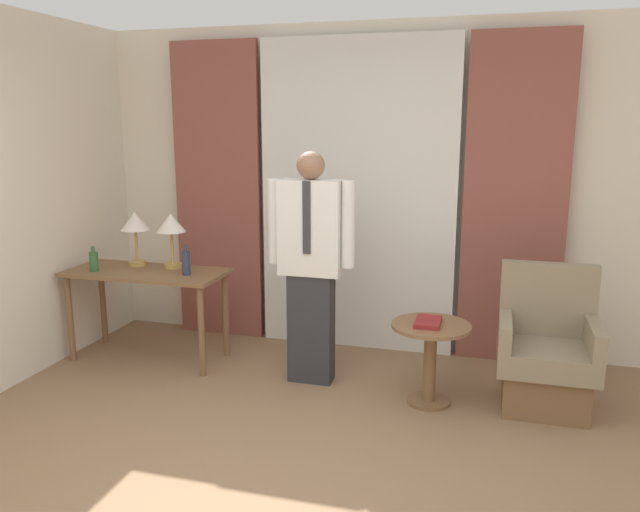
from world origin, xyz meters
TOP-DOWN VIEW (x-y plane):
  - wall_back at (0.00, 2.87)m, footprint 10.00×0.06m
  - curtain_sheer_center at (0.00, 2.74)m, footprint 1.64×0.06m
  - curtain_drape_left at (-1.25, 2.74)m, footprint 0.79×0.06m
  - curtain_drape_right at (1.25, 2.74)m, footprint 0.79×0.06m
  - desk at (-1.56, 2.00)m, footprint 1.28×0.57m
  - table_lamp_left at (-1.72, 2.14)m, footprint 0.24×0.24m
  - table_lamp_right at (-1.40, 2.14)m, footprint 0.24×0.24m
  - bottle_near_edge at (-1.18, 1.96)m, footprint 0.06×0.06m
  - bottle_by_lamp at (-1.95, 1.87)m, footprint 0.07×0.07m
  - person at (-0.16, 1.92)m, footprint 0.65×0.21m
  - armchair at (1.49, 1.92)m, footprint 0.64×0.57m
  - side_table at (0.74, 1.76)m, footprint 0.54×0.54m
  - book at (0.71, 1.75)m, footprint 0.17×0.25m

SIDE VIEW (x-z plane):
  - armchair at x=1.49m, z-range -0.13..0.83m
  - side_table at x=0.74m, z-range 0.10..0.67m
  - book at x=0.71m, z-range 0.57..0.60m
  - desk at x=-1.56m, z-range 0.26..1.00m
  - bottle_by_lamp at x=-1.95m, z-range 0.72..0.92m
  - bottle_near_edge at x=-1.18m, z-range 0.72..0.95m
  - person at x=-0.16m, z-range 0.07..1.78m
  - table_lamp_left at x=-1.72m, z-range 0.85..1.30m
  - table_lamp_right at x=-1.40m, z-range 0.85..1.30m
  - curtain_sheer_center at x=0.00m, z-range 0.00..2.58m
  - curtain_drape_left at x=-1.25m, z-range 0.00..2.58m
  - curtain_drape_right at x=1.25m, z-range 0.00..2.58m
  - wall_back at x=0.00m, z-range 0.00..2.70m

